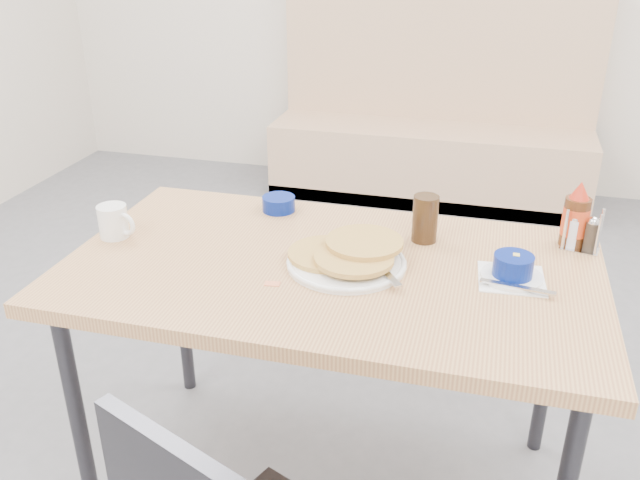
% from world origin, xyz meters
% --- Properties ---
extents(booth_bench, '(1.90, 0.56, 1.22)m').
position_xyz_m(booth_bench, '(0.00, 2.78, 0.35)').
color(booth_bench, tan).
rests_on(booth_bench, ground).
extents(dining_table, '(1.40, 0.80, 0.76)m').
position_xyz_m(dining_table, '(0.00, 0.25, 0.70)').
color(dining_table, tan).
rests_on(dining_table, ground).
extents(pancake_plate, '(0.32, 0.31, 0.06)m').
position_xyz_m(pancake_plate, '(0.04, 0.26, 0.78)').
color(pancake_plate, white).
rests_on(pancake_plate, dining_table).
extents(coffee_mug, '(0.12, 0.08, 0.09)m').
position_xyz_m(coffee_mug, '(-0.64, 0.26, 0.81)').
color(coffee_mug, white).
rests_on(coffee_mug, dining_table).
extents(grits_setting, '(0.19, 0.18, 0.07)m').
position_xyz_m(grits_setting, '(0.46, 0.29, 0.79)').
color(grits_setting, white).
rests_on(grits_setting, dining_table).
extents(creamer_bowl, '(0.10, 0.10, 0.05)m').
position_xyz_m(creamer_bowl, '(-0.25, 0.56, 0.78)').
color(creamer_bowl, navy).
rests_on(creamer_bowl, dining_table).
extents(butter_bowl, '(0.11, 0.11, 0.05)m').
position_xyz_m(butter_bowl, '(0.10, 0.32, 0.78)').
color(butter_bowl, navy).
rests_on(butter_bowl, dining_table).
extents(amber_tumbler, '(0.08, 0.08, 0.13)m').
position_xyz_m(amber_tumbler, '(0.22, 0.46, 0.83)').
color(amber_tumbler, '#301E0F').
rests_on(amber_tumbler, dining_table).
extents(condiment_caddy, '(0.11, 0.08, 0.12)m').
position_xyz_m(condiment_caddy, '(0.64, 0.51, 0.80)').
color(condiment_caddy, silver).
rests_on(condiment_caddy, dining_table).
extents(syrup_bottle, '(0.07, 0.07, 0.19)m').
position_xyz_m(syrup_bottle, '(0.62, 0.54, 0.84)').
color(syrup_bottle, '#47230F').
rests_on(syrup_bottle, dining_table).
extents(sugar_wrapper, '(0.04, 0.03, 0.00)m').
position_xyz_m(sugar_wrapper, '(-0.11, 0.11, 0.76)').
color(sugar_wrapper, '#F17D50').
rests_on(sugar_wrapper, dining_table).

